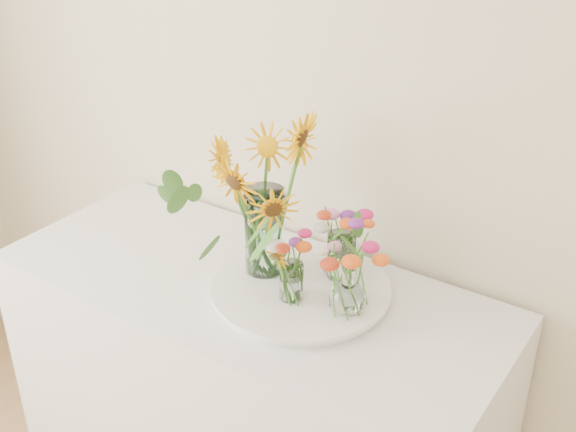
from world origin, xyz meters
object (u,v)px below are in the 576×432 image
Objects in this scene: mason_jar at (264,232)px; small_vase_c at (341,256)px; counter at (252,411)px; small_vase_b at (348,289)px; small_vase_a at (291,282)px; tray at (301,291)px.

small_vase_c is at bearing 25.31° from mason_jar.
counter is 10.73× the size of small_vase_b.
small_vase_a is at bearing -9.46° from counter.
counter is 0.49m from tray.
counter is 0.62m from small_vase_b.
counter is at bearing -118.95° from mason_jar.
small_vase_c reaches higher than small_vase_a.
small_vase_b reaches higher than small_vase_a.
tray is at bearing 99.99° from small_vase_a.
small_vase_a reaches higher than counter.
small_vase_a is 0.15m from small_vase_b.
mason_jar is at bearing 151.70° from small_vase_a.
tray is 3.39× the size of small_vase_b.
tray is at bearing -5.63° from mason_jar.
mason_jar reaches higher than tray.
small_vase_a is (0.01, -0.06, 0.06)m from tray.
mason_jar is 0.21m from small_vase_c.
small_vase_b is at bearing 1.91° from counter.
small_vase_a is at bearing -165.47° from small_vase_b.
counter is 0.59m from small_vase_c.
mason_jar is 2.32× the size of small_vase_a.
counter is 13.50× the size of small_vase_a.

